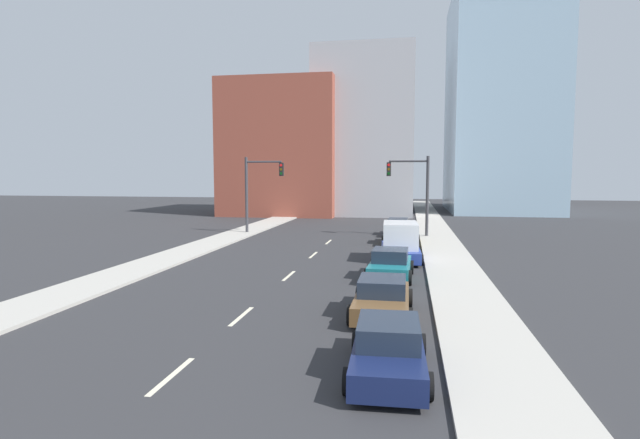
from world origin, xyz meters
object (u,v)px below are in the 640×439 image
traffic_signal_left (256,185)px  sedan_navy (388,349)px  sedan_yellow (397,235)px  traffic_signal_right (416,186)px  sedan_teal (390,265)px  sedan_brown (382,298)px  box_truck_blue (400,243)px  sedan_gray (398,227)px

traffic_signal_left → sedan_navy: size_ratio=1.46×
traffic_signal_left → sedan_yellow: bearing=-19.1°
sedan_yellow → sedan_navy: bearing=-89.9°
traffic_signal_right → sedan_teal: traffic_signal_right is taller
sedan_brown → sedan_yellow: size_ratio=1.01×
sedan_teal → sedan_yellow: size_ratio=0.98×
traffic_signal_right → box_truck_blue: bearing=-95.4°
box_truck_blue → sedan_navy: bearing=-92.3°
traffic_signal_left → sedan_navy: bearing=-66.6°
sedan_teal → sedan_gray: sedan_teal is taller
traffic_signal_right → sedan_teal: size_ratio=1.51×
traffic_signal_left → sedan_gray: bearing=5.4°
sedan_brown → traffic_signal_left: bearing=117.4°
sedan_brown → sedan_gray: 23.96m
traffic_signal_right → sedan_teal: 16.82m
traffic_signal_right → sedan_brown: 23.14m
sedan_yellow → sedan_gray: size_ratio=0.96×
box_truck_blue → sedan_gray: size_ratio=1.17×
traffic_signal_right → traffic_signal_left: bearing=180.0°
traffic_signal_left → sedan_brown: (11.70, -22.84, -3.46)m
traffic_signal_left → sedan_brown: 25.89m
traffic_signal_left → box_truck_blue: bearing=-42.6°
sedan_teal → sedan_gray: 17.53m
sedan_brown → sedan_yellow: 18.76m
box_truck_blue → sedan_yellow: box_truck_blue is taller
traffic_signal_right → sedan_brown: size_ratio=1.46×
sedan_teal → traffic_signal_left: bearing=127.8°
traffic_signal_left → sedan_teal: (11.76, -16.41, -3.43)m
traffic_signal_right → sedan_navy: bearing=-92.2°
traffic_signal_left → sedan_yellow: traffic_signal_left is taller
traffic_signal_left → traffic_signal_right: 13.20m
traffic_signal_left → traffic_signal_right: bearing=0.0°
sedan_yellow → sedan_brown: bearing=-91.0°
traffic_signal_right → box_truck_blue: size_ratio=1.22×
traffic_signal_left → sedan_teal: size_ratio=1.51×
sedan_teal → box_truck_blue: 5.27m
traffic_signal_right → sedan_navy: size_ratio=1.46×
traffic_signal_left → traffic_signal_right: size_ratio=1.00×
traffic_signal_left → sedan_gray: 12.33m
box_truck_blue → sedan_gray: 12.30m
sedan_teal → sedan_brown: bearing=-88.3°
sedan_navy → sedan_teal: bearing=90.1°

